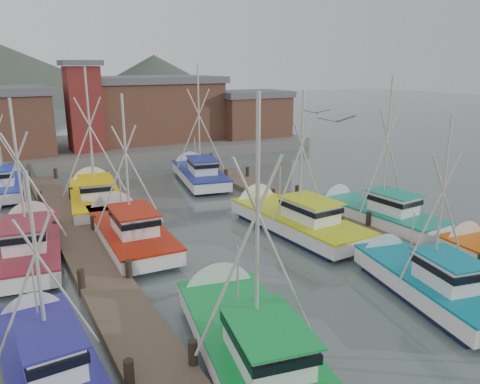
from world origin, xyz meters
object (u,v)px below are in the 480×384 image
lookout_tower (84,106)px  boat_8 (127,229)px  boat_4 (248,341)px  boat_12 (95,195)px

lookout_tower → boat_8: 23.31m
boat_4 → boat_12: size_ratio=0.99×
boat_12 → boat_8: bearing=-81.1°
lookout_tower → boat_4: bearing=-93.4°
lookout_tower → boat_8: bearing=-96.4°
boat_8 → boat_12: size_ratio=0.97×
boat_8 → boat_12: bearing=92.4°
boat_4 → lookout_tower: bearing=97.4°
lookout_tower → boat_4: 35.52m
boat_4 → boat_8: (-0.44, 12.47, -0.00)m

